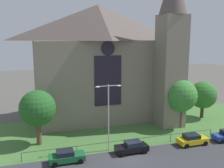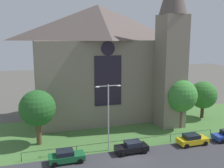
# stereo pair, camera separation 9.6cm
# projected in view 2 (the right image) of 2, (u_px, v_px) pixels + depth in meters

# --- Properties ---
(ground) EXTENTS (160.00, 160.00, 0.00)m
(ground) POSITION_uv_depth(u_px,v_px,m) (107.00, 129.00, 42.52)
(ground) COLOR #56544C
(road_asphalt) EXTENTS (120.00, 8.00, 0.01)m
(road_asphalt) POSITION_uv_depth(u_px,v_px,m) (136.00, 163.00, 31.25)
(road_asphalt) COLOR #38383D
(road_asphalt) RESTS_ON ground
(grass_verge) EXTENTS (120.00, 20.00, 0.01)m
(grass_verge) POSITION_uv_depth(u_px,v_px,m) (111.00, 134.00, 40.64)
(grass_verge) COLOR #477538
(grass_verge) RESTS_ON ground
(church_building) EXTENTS (23.20, 16.20, 26.00)m
(church_building) POSITION_uv_depth(u_px,v_px,m) (103.00, 61.00, 47.04)
(church_building) COLOR gray
(church_building) RESTS_ON ground
(iron_railing) EXTENTS (26.67, 0.07, 1.13)m
(iron_railing) POSITION_uv_depth(u_px,v_px,m) (126.00, 141.00, 35.43)
(iron_railing) COLOR black
(iron_railing) RESTS_ON ground
(tree_right_near) EXTENTS (5.18, 5.18, 7.93)m
(tree_right_near) POSITION_uv_depth(u_px,v_px,m) (181.00, 96.00, 42.48)
(tree_right_near) COLOR brown
(tree_right_near) RESTS_ON ground
(tree_right_far) EXTENTS (4.91, 4.91, 6.72)m
(tree_right_far) POSITION_uv_depth(u_px,v_px,m) (203.00, 95.00, 47.81)
(tree_right_far) COLOR #423021
(tree_right_far) RESTS_ON ground
(tree_left_near) EXTENTS (4.91, 4.91, 7.62)m
(tree_left_near) POSITION_uv_depth(u_px,v_px,m) (38.00, 108.00, 35.88)
(tree_left_near) COLOR brown
(tree_left_near) RESTS_ON ground
(streetlamp_near) EXTENTS (3.37, 0.26, 8.81)m
(streetlamp_near) POSITION_uv_depth(u_px,v_px,m) (108.00, 110.00, 33.77)
(streetlamp_near) COLOR #B2B2B7
(streetlamp_near) RESTS_ON ground
(parked_car_green) EXTENTS (4.22, 2.05, 1.51)m
(parked_car_green) POSITION_uv_depth(u_px,v_px,m) (66.00, 156.00, 31.45)
(parked_car_green) COLOR #196033
(parked_car_green) RESTS_ON ground
(parked_car_black) EXTENTS (4.20, 2.03, 1.51)m
(parked_car_black) POSITION_uv_depth(u_px,v_px,m) (132.00, 147.00, 34.06)
(parked_car_black) COLOR black
(parked_car_black) RESTS_ON ground
(parked_car_yellow) EXTENTS (4.21, 2.05, 1.51)m
(parked_car_yellow) POSITION_uv_depth(u_px,v_px,m) (192.00, 139.00, 36.52)
(parked_car_yellow) COLOR gold
(parked_car_yellow) RESTS_ON ground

